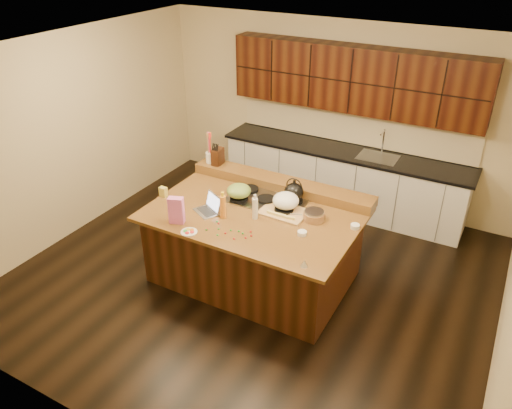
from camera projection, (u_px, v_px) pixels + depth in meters
The scene contains 35 objects.
room at pixel (254, 179), 5.52m from camera, with size 5.52×5.02×2.72m.
island at pixel (254, 245), 5.96m from camera, with size 2.40×1.60×0.92m.
back_ledge at pixel (281, 184), 6.24m from camera, with size 2.40×0.30×0.12m, color black.
cooktop at pixel (266, 200), 5.95m from camera, with size 0.92×0.52×0.05m.
back_counter at pixel (346, 146), 7.27m from camera, with size 3.70×0.66×2.40m.
kettle at pixel (294, 192), 5.86m from camera, with size 0.23×0.23×0.21m, color black.
green_bowl at pixel (239, 191), 5.93m from camera, with size 0.29×0.29×0.16m, color olive.
laptop at pixel (210, 207), 5.73m from camera, with size 0.37×0.34×0.20m.
oil_bottle at pixel (223, 207), 5.57m from camera, with size 0.07×0.07×0.27m, color orange.
vinegar_bottle at pixel (255, 209), 5.56m from camera, with size 0.06×0.06×0.25m, color silver.
wooden_tray at pixel (285, 203), 5.73m from camera, with size 0.54×0.43×0.21m.
ramekin_a at pixel (302, 233), 5.31m from camera, with size 0.10×0.10×0.04m, color white.
ramekin_b at pixel (355, 226), 5.43m from camera, with size 0.10×0.10×0.04m, color white.
ramekin_c at pixel (308, 215), 5.64m from camera, with size 0.10×0.10×0.04m, color white.
strainer_bowl at pixel (314, 216), 5.57m from camera, with size 0.24×0.24×0.09m, color #996B3F.
kitchen_timer at pixel (304, 263), 4.82m from camera, with size 0.08×0.08×0.07m, color silver.
pink_bag at pixel (176, 210), 5.47m from camera, with size 0.17×0.09×0.31m, color pink.
candy_plate at pixel (189, 232), 5.36m from camera, with size 0.18×0.18×0.01m, color white.
package_box at pixel (163, 192), 6.04m from camera, with size 0.09×0.06×0.13m, color gold.
utensil_crock at pixel (210, 158), 6.62m from camera, with size 0.12×0.12×0.14m, color white.
knife_block at pixel (218, 157), 6.55m from camera, with size 0.11×0.18×0.22m, color black.
gumdrop_0 at pixel (225, 233), 5.33m from camera, with size 0.02×0.02×0.02m, color red.
gumdrop_1 at pixel (231, 230), 5.38m from camera, with size 0.02×0.02×0.02m, color #198C26.
gumdrop_2 at pixel (207, 229), 5.40m from camera, with size 0.02×0.02×0.02m, color red.
gumdrop_3 at pixel (218, 235), 5.30m from camera, with size 0.02×0.02×0.02m, color #198C26.
gumdrop_4 at pixel (251, 236), 5.29m from camera, with size 0.02×0.02×0.02m, color red.
gumdrop_5 at pixel (219, 229), 5.41m from camera, with size 0.02×0.02×0.02m, color #198C26.
gumdrop_6 at pixel (218, 223), 5.51m from camera, with size 0.02×0.02×0.02m, color red.
gumdrop_7 at pixel (243, 233), 5.33m from camera, with size 0.02×0.02×0.02m, color #198C26.
gumdrop_8 at pixel (251, 232), 5.36m from camera, with size 0.02×0.02×0.02m, color red.
gumdrop_9 at pixel (217, 222), 5.54m from camera, with size 0.02×0.02×0.02m, color #198C26.
gumdrop_10 at pixel (246, 238), 5.25m from camera, with size 0.02×0.02×0.02m, color red.
gumdrop_11 at pixel (239, 231), 5.37m from camera, with size 0.02×0.02×0.02m, color #198C26.
gumdrop_12 at pixel (234, 239), 5.24m from camera, with size 0.02×0.02×0.02m, color red.
gumdrop_13 at pixel (206, 230), 5.39m from camera, with size 0.02×0.02×0.02m, color #198C26.
Camera 1 is at (2.41, -4.32, 3.81)m, focal length 35.00 mm.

